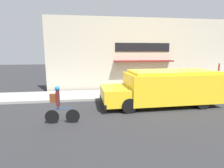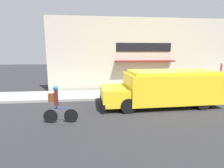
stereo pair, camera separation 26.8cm
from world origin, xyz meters
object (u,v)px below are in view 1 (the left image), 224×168
at_px(school_bus, 165,87).
at_px(stop_sign_post, 218,73).
at_px(cyclist, 59,105).
at_px(trash_bin, 194,86).

relative_size(school_bus, stop_sign_post, 3.16).
bearing_deg(stop_sign_post, cyclist, -159.99).
distance_m(stop_sign_post, trash_bin, 1.77).
height_order(cyclist, trash_bin, cyclist).
distance_m(cyclist, trash_bin, 10.12).
height_order(school_bus, stop_sign_post, stop_sign_post).
bearing_deg(school_bus, stop_sign_post, 19.52).
xyz_separation_m(stop_sign_post, trash_bin, (-1.30, 0.67, -1.00)).
height_order(stop_sign_post, trash_bin, stop_sign_post).
bearing_deg(stop_sign_post, trash_bin, 152.78).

